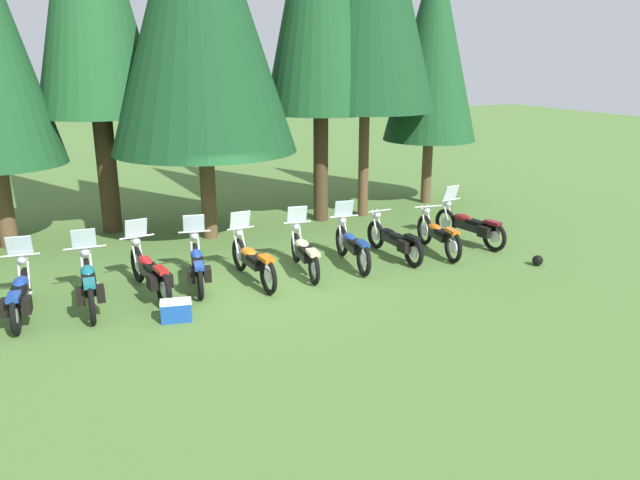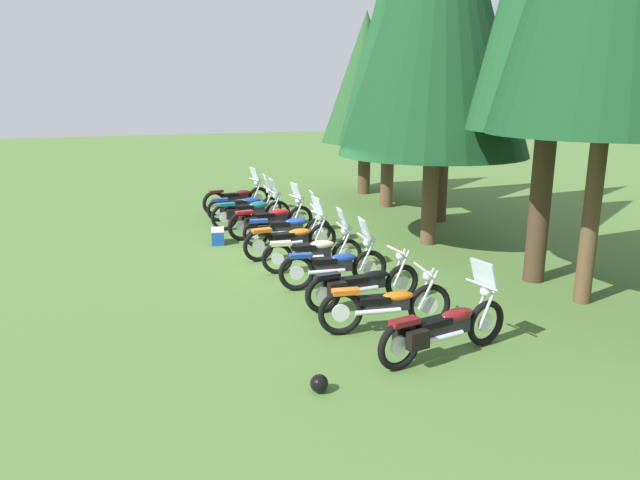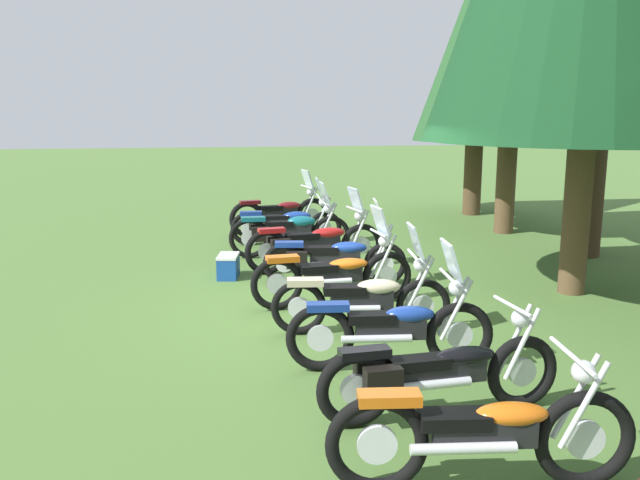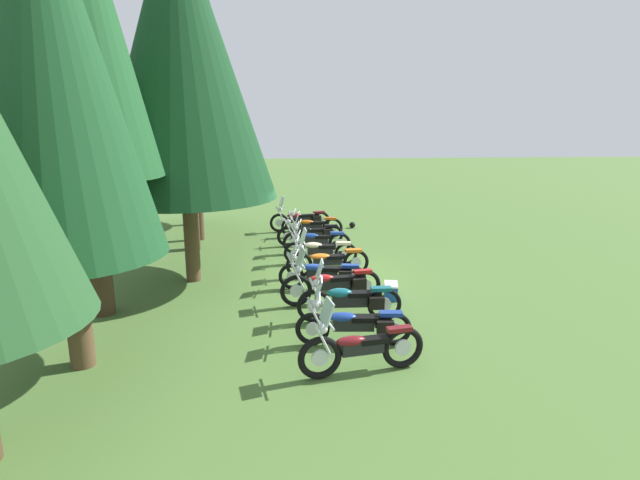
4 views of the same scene
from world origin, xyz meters
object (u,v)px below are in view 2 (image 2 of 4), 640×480
Objects in this scene: motorcycle_6 at (314,251)px; motorcycle_10 at (443,327)px; motorcycle_1 at (244,205)px; pine_tree_3 at (439,0)px; motorcycle_0 at (238,198)px; pine_tree_1 at (391,44)px; motorcycle_3 at (271,219)px; motorcycle_9 at (387,305)px; motorcycle_2 at (250,211)px; motorcycle_8 at (361,284)px; pine_tree_0 at (366,78)px; motorcycle_7 at (335,265)px; picnic_cooler at (218,236)px; motorcycle_5 at (292,238)px; dropped_helmet at (319,383)px; motorcycle_4 at (286,227)px.

motorcycle_10 is (4.63, 0.41, 0.01)m from motorcycle_6.
motorcycle_10 reaches higher than motorcycle_6.
pine_tree_3 reaches higher than motorcycle_1.
pine_tree_1 reaches higher than motorcycle_0.
motorcycle_3 is at bearing -59.28° from pine_tree_1.
pine_tree_3 is (-4.75, 3.43, 5.35)m from motorcycle_9.
motorcycle_8 is (6.74, 0.48, -0.07)m from motorcycle_2.
motorcycle_8 is 12.58m from pine_tree_0.
motorcycle_9 is (2.30, 0.02, -0.02)m from motorcycle_7.
motorcycle_2 is 3.83× the size of picnic_cooler.
motorcycle_0 reaches higher than motorcycle_5.
dropped_helmet is (8.06, -0.09, -0.07)m from picnic_cooler.
motorcycle_5 is at bearing 102.48° from motorcycle_6.
motorcycle_0 reaches higher than motorcycle_9.
motorcycle_0 reaches higher than motorcycle_4.
motorcycle_1 is 0.99× the size of motorcycle_8.
motorcycle_7 is (2.37, 0.17, -0.01)m from motorcycle_5.
motorcycle_0 reaches higher than motorcycle_1.
motorcycle_8 is at bearing -80.57° from motorcycle_7.
motorcycle_6 is 0.34× the size of pine_tree_0.
motorcycle_8 is at bearing -80.83° from motorcycle_6.
motorcycle_2 reaches higher than dropped_helmet.
motorcycle_8 is 1.15m from motorcycle_9.
motorcycle_5 is at bearing -44.20° from pine_tree_1.
motorcycle_0 is 3.43m from motorcycle_3.
motorcycle_7 is 2.30m from motorcycle_9.
picnic_cooler is at bearing -120.60° from motorcycle_0.
motorcycle_6 is 0.98× the size of motorcycle_9.
motorcycle_1 is at bearing -104.16° from motorcycle_0.
motorcycle_8 is 3.23m from dropped_helmet.
motorcycle_5 is (3.21, 0.25, -0.02)m from motorcycle_2.
picnic_cooler is at bearing 123.36° from motorcycle_6.
picnic_cooler is at bearing 163.78° from motorcycle_4.
motorcycle_10 is at bearing -82.10° from motorcycle_1.
picnic_cooler is at bearing 93.49° from motorcycle_10.
motorcycle_7 is 9.08× the size of dropped_helmet.
motorcycle_0 is 5.50m from motorcycle_5.
motorcycle_1 is 3.29m from motorcycle_4.
pine_tree_3 is 15.83× the size of picnic_cooler.
motorcycle_0 reaches higher than motorcycle_3.
motorcycle_5 reaches higher than motorcycle_4.
motorcycle_8 is 3.86× the size of picnic_cooler.
motorcycle_4 is (4.39, 0.32, -0.02)m from motorcycle_0.
motorcycle_3 is at bearing -98.47° from motorcycle_0.
motorcycle_10 is 0.28× the size of pine_tree_1.
pine_tree_3 is (-0.08, 3.61, 5.32)m from motorcycle_5.
pine_tree_0 reaches higher than motorcycle_3.
motorcycle_2 is at bearing -104.14° from motorcycle_0.
pine_tree_0 reaches higher than picnic_cooler.
motorcycle_7 reaches higher than dropped_helmet.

